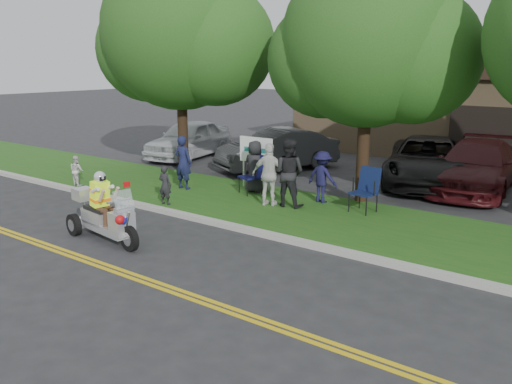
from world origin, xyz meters
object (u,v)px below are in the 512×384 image
Objects in this scene: parked_car_mid at (428,161)px; parked_car_right at (476,166)px; parked_car_left at (277,150)px; lawn_chair_b at (367,187)px; parked_car_far_left at (189,139)px; spectator_adult_mid at (289,173)px; trike_scooter at (103,216)px; spectator_adult_left at (183,162)px; lawn_chair_a at (255,172)px; spectator_adult_right at (270,175)px.

parked_car_mid reaches higher than parked_car_right.
parked_car_left is at bearing 172.04° from parked_car_mid.
parked_car_far_left reaches higher than lawn_chair_b.
parked_car_left is 0.83× the size of parked_car_mid.
spectator_adult_mid is 9.29m from parked_car_far_left.
parked_car_far_left is at bearing 131.66° from trike_scooter.
spectator_adult_left is at bearing -153.32° from parked_car_mid.
spectator_adult_mid is 5.87m from parked_car_mid.
parked_car_left is at bearing -97.75° from spectator_adult_left.
spectator_adult_right is (1.22, -0.90, 0.21)m from lawn_chair_a.
trike_scooter is 11.06m from parked_car_mid.
spectator_adult_left is (-2.18, -0.88, 0.18)m from lawn_chair_a.
parked_car_far_left is at bearing 167.73° from lawn_chair_b.
spectator_adult_left is at bearing 120.59° from trike_scooter.
parked_car_mid is (2.42, 5.79, -0.20)m from spectator_adult_right.
lawn_chair_b is 4.70m from parked_car_mid.
lawn_chair_b is at bearing -9.06° from parked_car_left.
spectator_adult_right is (-2.44, -1.08, 0.21)m from lawn_chair_b.
parked_car_right is (5.22, 4.92, 0.01)m from lawn_chair_a.
lawn_chair_b is at bearing -171.56° from spectator_adult_right.
parked_car_right is at bearing 79.40° from lawn_chair_b.
parked_car_far_left is 4.59m from parked_car_left.
lawn_chair_b is 0.25× the size of parked_car_left.
trike_scooter is 2.09× the size of lawn_chair_b.
spectator_adult_right is 0.32× the size of parked_car_right.
trike_scooter is 11.75m from parked_car_right.
spectator_adult_right reaches higher than lawn_chair_b.
lawn_chair_b is 10.76m from parked_car_far_left.
parked_car_far_left is (-10.12, 3.65, 0.03)m from lawn_chair_b.
lawn_chair_b is (3.93, 5.65, 0.21)m from trike_scooter.
lawn_chair_a is at bearing -142.19° from parked_car_right.
spectator_adult_left is 3.86m from spectator_adult_mid.
spectator_adult_right is (-0.46, -0.26, -0.07)m from spectator_adult_mid.
parked_car_mid is at bearing -139.30° from spectator_adult_left.
parked_car_far_left reaches higher than parked_car_mid.
spectator_adult_mid is 0.34× the size of parked_car_mid.
trike_scooter reaches higher than parked_car_left.
spectator_adult_left is 3.40m from spectator_adult_right.
parked_car_mid is (-0.02, 4.70, 0.01)m from lawn_chair_b.
spectator_adult_mid is at bearing -165.90° from spectator_adult_right.
spectator_adult_left reaches higher than lawn_chair_b.
trike_scooter is 4.99m from spectator_adult_left.
lawn_chair_b is at bearing 28.27° from lawn_chair_a.
lawn_chair_a is 0.70× the size of spectator_adult_left.
spectator_adult_left is (-1.91, 4.59, 0.39)m from trike_scooter.
trike_scooter is 4.82m from spectator_adult_right.
trike_scooter is at bearing -67.34° from lawn_chair_a.
spectator_adult_right is at bearing -130.69° from parked_car_mid.
spectator_adult_mid is 5.77m from parked_car_left.
spectator_adult_left is 4.79m from parked_car_left.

